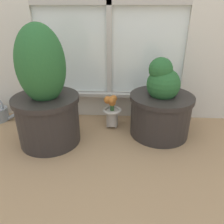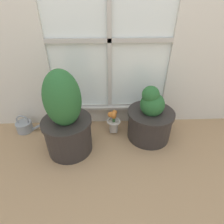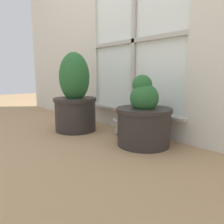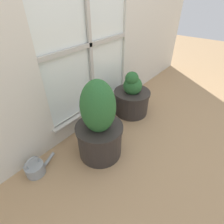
% 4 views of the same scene
% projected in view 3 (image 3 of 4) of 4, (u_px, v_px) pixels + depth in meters
% --- Properties ---
extents(ground_plane, '(10.00, 10.00, 0.00)m').
position_uv_depth(ground_plane, '(78.00, 144.00, 1.71)').
color(ground_plane, tan).
extents(potted_plant_left, '(0.41, 0.41, 0.74)m').
position_uv_depth(potted_plant_left, '(75.00, 98.00, 2.07)').
color(potted_plant_left, '#2D2826').
rests_on(potted_plant_left, ground_plane).
extents(potted_plant_right, '(0.42, 0.42, 0.53)m').
position_uv_depth(potted_plant_right, '(144.00, 118.00, 1.65)').
color(potted_plant_right, '#2D2826').
rests_on(potted_plant_right, ground_plane).
extents(flower_vase, '(0.14, 0.14, 0.25)m').
position_uv_depth(flower_vase, '(120.00, 120.00, 1.95)').
color(flower_vase, '#BCB7AD').
rests_on(flower_vase, ground_plane).
extents(watering_can, '(0.27, 0.15, 0.19)m').
position_uv_depth(watering_can, '(72.00, 114.00, 2.66)').
color(watering_can, gray).
rests_on(watering_can, ground_plane).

